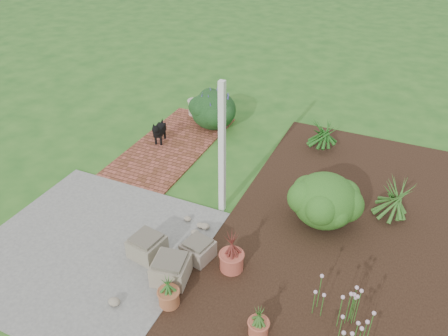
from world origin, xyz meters
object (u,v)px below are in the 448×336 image
at_px(black_dog, 159,130).
at_px(evergreen_shrub, 325,199).
at_px(stone_trough_near, 171,270).
at_px(cream_ceramic_urn, 194,107).

relative_size(black_dog, evergreen_shrub, 0.54).
distance_m(stone_trough_near, cream_ceramic_urn, 5.57).
distance_m(black_dog, cream_ceramic_urn, 1.63).
bearing_deg(stone_trough_near, evergreen_shrub, 52.54).
bearing_deg(black_dog, cream_ceramic_urn, 74.78).
height_order(cream_ceramic_urn, evergreen_shrub, evergreen_shrub).
xyz_separation_m(black_dog, cream_ceramic_urn, (0.04, 1.62, -0.12)).
relative_size(cream_ceramic_urn, evergreen_shrub, 0.35).
bearing_deg(stone_trough_near, black_dog, 123.74).
distance_m(cream_ceramic_urn, evergreen_shrub, 4.91).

